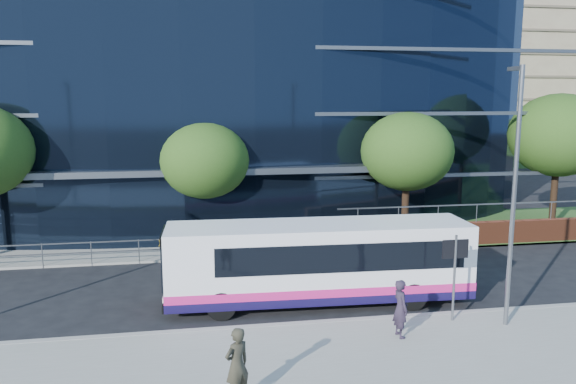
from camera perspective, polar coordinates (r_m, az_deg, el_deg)
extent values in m
plane|color=black|center=(19.27, 1.71, -12.36)|extent=(200.00, 200.00, 0.00)
cube|color=gray|center=(18.33, 2.35, -13.27)|extent=(80.00, 0.25, 0.16)
cube|color=gold|center=(18.54, 2.21, -13.25)|extent=(80.00, 0.08, 0.01)
cube|color=gold|center=(18.68, 2.12, -13.08)|extent=(80.00, 0.08, 0.01)
cube|color=gray|center=(29.50, -14.18, -4.76)|extent=(50.00, 8.00, 0.10)
cube|color=black|center=(41.53, -10.46, 10.50)|extent=(38.00, 16.00, 16.00)
cube|color=#595E66|center=(27.25, -10.53, 2.03)|extent=(22.00, 1.20, 0.30)
cube|color=slate|center=(25.67, -19.41, -4.85)|extent=(24.00, 0.05, 0.05)
cube|color=slate|center=(25.78, -19.36, -5.82)|extent=(24.00, 0.05, 0.05)
cylinder|color=slate|center=(25.79, -19.35, -5.93)|extent=(0.04, 0.04, 1.10)
cube|color=#2D511E|center=(81.83, 16.18, 5.53)|extent=(60.00, 42.00, 4.00)
cube|color=gray|center=(84.05, 16.06, 15.88)|extent=(50.00, 12.00, 26.00)
cylinder|color=slate|center=(18.71, 16.53, -8.40)|extent=(0.08, 0.08, 2.80)
cube|color=black|center=(18.47, 16.64, -5.57)|extent=(0.85, 0.06, 0.60)
cylinder|color=black|center=(27.63, -8.31, -2.59)|extent=(0.36, 0.36, 2.86)
ellipsoid|color=#244914|center=(27.19, -8.45, 3.18)|extent=(4.29, 4.29, 3.65)
cylinder|color=black|center=(29.10, 11.81, -1.86)|extent=(0.36, 0.36, 3.08)
ellipsoid|color=#244914|center=(28.67, 12.01, 4.05)|extent=(4.62, 4.62, 3.93)
cylinder|color=black|center=(34.20, 25.38, -0.52)|extent=(0.36, 0.36, 3.52)
ellipsoid|color=#244914|center=(33.82, 25.79, 5.23)|extent=(5.28, 5.28, 4.49)
cylinder|color=black|center=(64.03, 15.90, 4.11)|extent=(0.36, 0.36, 3.08)
ellipsoid|color=#244914|center=(63.84, 16.03, 6.80)|extent=(4.62, 4.62, 3.93)
cylinder|color=black|center=(73.98, 26.51, 4.08)|extent=(0.36, 0.36, 2.86)
ellipsoid|color=#244914|center=(73.82, 26.67, 6.23)|extent=(4.29, 4.29, 3.65)
cylinder|color=slate|center=(18.31, 21.96, -0.70)|extent=(0.14, 0.14, 8.00)
cube|color=slate|center=(18.38, 22.15, 11.55)|extent=(0.15, 0.70, 0.12)
cube|color=white|center=(19.81, 3.17, -6.84)|extent=(10.61, 2.76, 2.54)
cube|color=#150E3C|center=(20.16, 3.14, -9.91)|extent=(10.63, 2.81, 0.29)
cube|color=#DA207C|center=(20.06, 3.14, -9.14)|extent=(10.63, 2.81, 0.29)
cube|color=black|center=(19.83, 4.82, -5.77)|extent=(8.51, 2.74, 0.96)
cube|color=black|center=(19.52, -12.41, -6.94)|extent=(0.15, 2.06, 1.48)
cube|color=black|center=(19.29, -12.53, -4.43)|extent=(0.17, 1.97, 0.38)
cube|color=yellow|center=(19.53, -12.59, -4.27)|extent=(0.08, 1.05, 0.21)
cube|color=black|center=(19.92, -12.27, -10.51)|extent=(0.18, 2.30, 0.23)
cylinder|color=black|center=(18.82, -6.80, -11.41)|extent=(0.97, 0.32, 0.96)
cylinder|color=black|center=(19.97, 12.54, -10.32)|extent=(0.97, 0.32, 0.96)
imported|color=#292030|center=(17.30, 11.36, -11.51)|extent=(0.48, 0.68, 1.75)
imported|color=#312E22|center=(13.69, -5.21, -17.10)|extent=(0.79, 0.73, 1.82)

